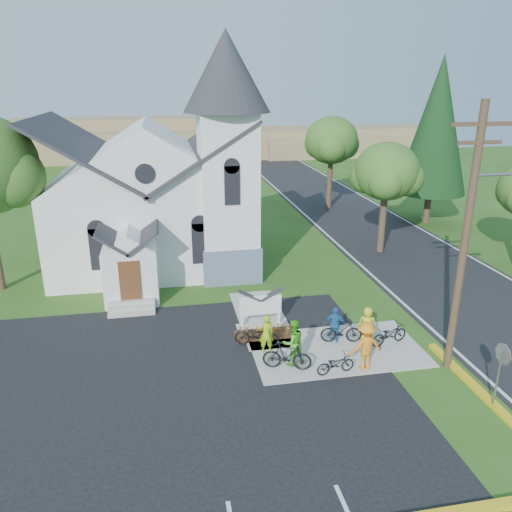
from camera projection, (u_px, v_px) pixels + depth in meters
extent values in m
plane|color=#2F5117|center=(305.00, 360.00, 19.94)|extent=(120.00, 120.00, 0.00)
cube|color=black|center=(122.00, 411.00, 16.86)|extent=(20.00, 16.00, 0.02)
cube|color=black|center=(382.00, 237.00, 35.59)|extent=(8.00, 90.00, 0.02)
cube|color=#A09990|center=(337.00, 349.00, 20.66)|extent=(7.00, 4.00, 0.05)
cube|color=white|center=(151.00, 222.00, 30.10)|extent=(11.00, 9.00, 5.00)
cube|color=slate|center=(230.00, 259.00, 28.30)|extent=(3.20, 3.20, 2.00)
cube|color=white|center=(228.00, 198.00, 27.13)|extent=(3.00, 3.00, 9.00)
cone|color=#252529|center=(226.00, 71.00, 24.97)|extent=(4.50, 4.50, 4.00)
cube|color=white|center=(131.00, 274.00, 25.01)|extent=(2.60, 2.40, 2.80)
cube|color=#5A3219|center=(130.00, 281.00, 23.84)|extent=(1.00, 0.10, 2.00)
cube|color=#A09990|center=(260.00, 325.00, 22.68)|extent=(2.20, 0.40, 0.10)
cube|color=white|center=(242.00, 317.00, 22.36)|extent=(0.12, 0.12, 1.00)
cube|color=white|center=(279.00, 313.00, 22.66)|extent=(0.12, 0.12, 1.00)
cube|color=white|center=(260.00, 305.00, 22.35)|extent=(1.90, 0.14, 0.90)
cube|color=#3C1C10|center=(264.00, 335.00, 21.85)|extent=(2.60, 1.10, 0.07)
cylinder|color=#432F21|center=(464.00, 245.00, 17.82)|extent=(0.28, 0.28, 10.00)
cube|color=#432F21|center=(482.00, 124.00, 16.42)|extent=(2.20, 0.14, 0.14)
cube|color=#432F21|center=(479.00, 143.00, 16.62)|extent=(1.60, 0.12, 0.12)
cylinder|color=gray|center=(503.00, 174.00, 17.18)|extent=(2.20, 0.10, 0.10)
cylinder|color=gray|center=(497.00, 381.00, 16.63)|extent=(0.07, 0.07, 2.20)
cylinder|color=#B21414|center=(504.00, 354.00, 16.31)|extent=(0.04, 0.76, 0.76)
cylinder|color=#3D2921|center=(382.00, 222.00, 31.88)|extent=(0.44, 0.44, 4.05)
ellipsoid|color=#30541C|center=(387.00, 171.00, 30.80)|extent=(4.00, 4.00, 3.60)
cylinder|color=#3D2921|center=(329.00, 182.00, 43.01)|extent=(0.44, 0.44, 4.50)
ellipsoid|color=#30541C|center=(332.00, 140.00, 41.82)|extent=(4.40, 4.40, 3.96)
cylinder|color=#3D2921|center=(427.00, 208.00, 38.85)|extent=(0.50, 0.50, 2.40)
cone|color=black|center=(437.00, 126.00, 36.79)|extent=(5.20, 5.20, 10.00)
cube|color=olive|center=(238.00, 143.00, 72.22)|extent=(60.00, 8.00, 4.00)
cube|color=olive|center=(125.00, 138.00, 71.00)|extent=(30.00, 6.00, 5.60)
cube|color=olive|center=(348.00, 146.00, 73.34)|extent=(25.00, 6.00, 3.00)
imported|color=#8EB915|center=(266.00, 334.00, 20.14)|extent=(0.61, 0.40, 1.66)
imported|color=black|center=(257.00, 335.00, 20.78)|extent=(1.97, 1.19, 0.98)
imported|color=#4AB622|center=(293.00, 342.00, 19.28)|extent=(1.05, 0.90, 1.88)
imported|color=black|center=(287.00, 356.00, 19.05)|extent=(1.97, 1.15, 1.14)
imported|color=#2162A5|center=(335.00, 325.00, 21.00)|extent=(1.00, 0.69, 1.58)
imported|color=black|center=(335.00, 364.00, 18.82)|extent=(1.58, 0.73, 0.80)
imported|color=orange|center=(365.00, 346.00, 18.97)|extent=(1.34, 0.88, 1.94)
imported|color=black|center=(341.00, 331.00, 21.03)|extent=(1.81, 0.82, 1.05)
imported|color=gold|center=(367.00, 324.00, 21.09)|extent=(0.89, 0.76, 1.54)
imported|color=black|center=(389.00, 334.00, 20.90)|extent=(1.87, 1.09, 0.93)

